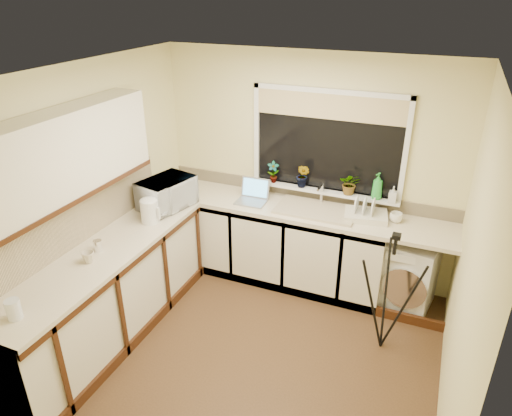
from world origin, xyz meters
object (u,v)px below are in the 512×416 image
object	(u,v)px
kettle	(150,212)
microwave	(167,193)
washing_machine	(407,272)
cup_back	(396,217)
tripod	(388,293)
soap_bottle_clear	(393,194)
cup_left	(88,257)
soap_bottle_green	(377,186)
plant_b	(303,176)
laptop	(253,195)
glass_jug	(14,309)
steel_jar	(98,246)
dish_rack	(366,216)
plant_d	(350,184)
plant_a	(273,172)

from	to	relation	value
kettle	microwave	world-z (taller)	microwave
washing_machine	cup_back	world-z (taller)	cup_back
tripod	soap_bottle_clear	xyz separation A→B (m)	(-0.15, 0.90, 0.54)
cup_left	cup_back	bearing A→B (deg)	37.49
soap_bottle_green	microwave	bearing A→B (deg)	-160.55
tripod	plant_b	xyz separation A→B (m)	(-1.09, 0.91, 0.59)
laptop	soap_bottle_green	distance (m)	1.30
laptop	glass_jug	distance (m)	2.57
soap_bottle_green	steel_jar	bearing A→B (deg)	-140.80
dish_rack	soap_bottle_clear	xyz separation A→B (m)	(0.22, 0.16, 0.20)
glass_jug	soap_bottle_clear	world-z (taller)	soap_bottle_clear
plant_d	glass_jug	bearing A→B (deg)	-123.20
kettle	cup_left	xyz separation A→B (m)	(-0.06, -0.82, -0.07)
kettle	soap_bottle_green	xyz separation A→B (m)	(1.99, 1.08, 0.17)
steel_jar	cup_left	world-z (taller)	steel_jar
dish_rack	cup_back	world-z (taller)	cup_back
plant_b	cup_back	xyz separation A→B (m)	(1.01, -0.14, -0.23)
kettle	plant_b	size ratio (longest dim) A/B	0.87
washing_machine	plant_a	bearing A→B (deg)	-176.62
laptop	plant_d	size ratio (longest dim) A/B	1.37
glass_jug	steel_jar	bearing A→B (deg)	94.26
washing_machine	steel_jar	xyz separation A→B (m)	(-2.52, -1.55, 0.58)
washing_machine	kettle	bearing A→B (deg)	-149.89
washing_machine	laptop	size ratio (longest dim) A/B	2.30
soap_bottle_green	kettle	bearing A→B (deg)	-151.63
dish_rack	cup_left	xyz separation A→B (m)	(-2.00, -1.71, 0.02)
microwave	cup_back	distance (m)	2.33
plant_d	soap_bottle_clear	xyz separation A→B (m)	(0.44, -0.03, -0.03)
plant_d	cup_left	xyz separation A→B (m)	(-1.78, -1.90, -0.22)
laptop	dish_rack	distance (m)	1.20
cup_back	steel_jar	bearing A→B (deg)	-146.09
dish_rack	steel_jar	size ratio (longest dim) A/B	4.06
kettle	dish_rack	distance (m)	2.13
plant_b	kettle	bearing A→B (deg)	-138.77
steel_jar	microwave	size ratio (longest dim) A/B	0.18
glass_jug	plant_d	world-z (taller)	plant_d
cup_left	steel_jar	bearing A→B (deg)	105.48
dish_rack	tripod	distance (m)	0.90
cup_left	laptop	bearing A→B (deg)	64.64
plant_a	soap_bottle_green	distance (m)	1.11
kettle	plant_b	world-z (taller)	plant_b
soap_bottle_green	laptop	bearing A→B (deg)	-169.85
tripod	plant_a	distance (m)	1.79
washing_machine	plant_b	xyz separation A→B (m)	(-1.20, 0.16, 0.81)
microwave	soap_bottle_clear	world-z (taller)	soap_bottle_clear
steel_jar	soap_bottle_clear	size ratio (longest dim) A/B	0.61
washing_machine	tripod	distance (m)	0.79
washing_machine	laptop	bearing A→B (deg)	-168.56
steel_jar	cup_back	bearing A→B (deg)	33.91
glass_jug	plant_b	size ratio (longest dim) A/B	0.57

